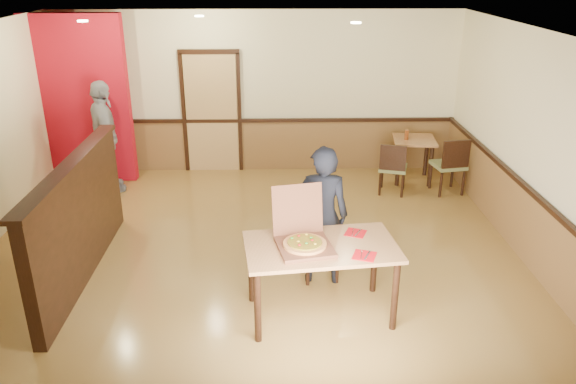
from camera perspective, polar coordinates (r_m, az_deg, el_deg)
name	(u,v)px	position (r m, az deg, el deg)	size (l,w,h in m)	color
floor	(251,263)	(7.17, -3.73, -7.24)	(7.00, 7.00, 0.00)	#A27C3F
ceiling	(245,35)	(6.27, -4.39, 15.58)	(7.00, 7.00, 0.00)	black
wall_back	(257,93)	(9.96, -3.17, 10.01)	(7.00, 7.00, 0.00)	#FFF6C7
wall_right	(544,156)	(7.30, 24.61, 3.30)	(7.00, 7.00, 0.00)	#FFF6C7
wainscot_back	(258,145)	(10.17, -3.06, 4.75)	(7.00, 0.04, 0.90)	brown
chair_rail_back	(258,120)	(10.02, -3.12, 7.27)	(7.00, 0.06, 0.06)	black
wainscot_right	(529,229)	(7.63, 23.26, -3.44)	(0.04, 7.00, 0.90)	brown
chair_rail_right	(533,194)	(7.44, 23.67, -0.18)	(0.06, 7.00, 0.06)	black
back_door	(212,113)	(10.06, -7.73, 7.92)	(0.90, 0.06, 2.10)	#DDB171
booth_partition	(79,219)	(7.04, -20.47, -2.58)	(0.20, 3.10, 1.44)	black
red_accent_panel	(81,100)	(10.00, -20.31, 8.71)	(1.60, 0.20, 2.78)	#AF0C1D
spot_a	(83,21)	(8.47, -20.14, 16.00)	(0.14, 0.14, 0.02)	beige
spot_b	(199,16)	(8.82, -9.01, 17.25)	(0.14, 0.14, 0.02)	beige
spot_c	(356,23)	(7.83, 6.92, 16.72)	(0.14, 0.14, 0.02)	beige
main_table	(321,255)	(5.85, 3.37, -6.39)	(1.66, 1.08, 0.84)	#BB804E
diner_chair	(319,239)	(6.72, 3.16, -4.79)	(0.48, 0.48, 0.86)	olive
side_chair_left	(393,166)	(9.19, 10.60, 2.57)	(0.53, 0.53, 0.87)	olive
side_chair_right	(451,164)	(9.41, 16.19, 2.79)	(0.54, 0.54, 0.95)	olive
side_table	(413,149)	(9.83, 12.63, 4.32)	(0.77, 0.77, 0.75)	#BB804E
diner	(322,216)	(6.43, 3.48, -2.45)	(0.61, 0.40, 1.68)	black
passerby	(105,137)	(9.51, -18.06, 5.30)	(1.07, 0.45, 1.83)	#929199
pizza_box	(303,240)	(5.74, 1.58, -4.88)	(0.66, 0.73, 0.57)	brown
pizza	(305,244)	(5.70, 1.72, -5.31)	(0.44, 0.44, 0.03)	#D28E4C
napkin_near	(364,256)	(5.65, 7.76, -6.42)	(0.28, 0.28, 0.01)	red
napkin_far	(355,233)	(6.08, 6.87, -4.14)	(0.27, 0.27, 0.01)	red
condiment	(407,135)	(9.68, 11.95, 5.70)	(0.07, 0.07, 0.16)	brown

